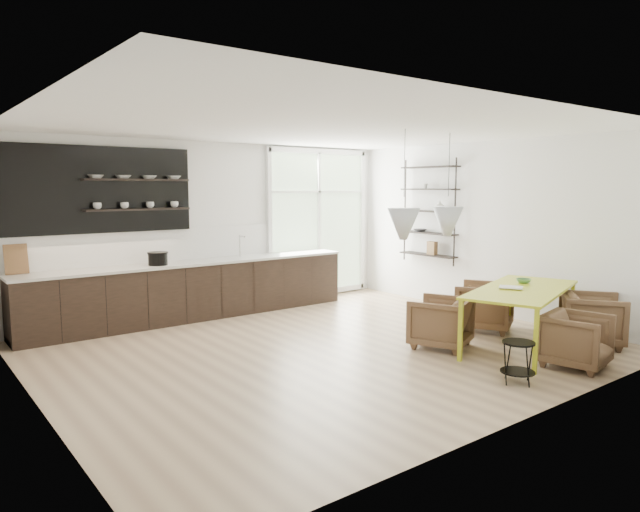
{
  "coord_description": "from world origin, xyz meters",
  "views": [
    {
      "loc": [
        -4.58,
        -5.85,
        2.14
      ],
      "look_at": [
        0.39,
        0.6,
        1.15
      ],
      "focal_mm": 32.0,
      "sensor_mm": 36.0,
      "label": 1
    }
  ],
  "objects": [
    {
      "name": "room",
      "position": [
        0.58,
        1.1,
        1.46
      ],
      "size": [
        7.02,
        6.01,
        2.91
      ],
      "color": "tan",
      "rests_on": "ground"
    },
    {
      "name": "armchair_front_right",
      "position": [
        2.97,
        -2.11,
        0.36
      ],
      "size": [
        1.07,
        1.08,
        0.71
      ],
      "primitive_type": "imported",
      "rotation": [
        0.0,
        0.0,
        0.63
      ],
      "color": "brown",
      "rests_on": "ground"
    },
    {
      "name": "armchair_front_left",
      "position": [
        1.88,
        -2.48,
        0.32
      ],
      "size": [
        0.82,
        0.84,
        0.65
      ],
      "primitive_type": "imported",
      "rotation": [
        0.0,
        0.0,
        0.2
      ],
      "color": "brown",
      "rests_on": "ground"
    },
    {
      "name": "right_shelving",
      "position": [
        3.36,
        1.17,
        1.65
      ],
      "size": [
        0.26,
        1.22,
        1.9
      ],
      "color": "black",
      "rests_on": "ground"
    },
    {
      "name": "table_book",
      "position": [
        1.87,
        -1.56,
        0.82
      ],
      "size": [
        0.34,
        0.37,
        0.03
      ],
      "primitive_type": "imported",
      "rotation": [
        0.0,
        0.0,
        0.53
      ],
      "color": "white",
      "rests_on": "dining_table"
    },
    {
      "name": "kitchen_run",
      "position": [
        -0.69,
        2.69,
        0.6
      ],
      "size": [
        5.54,
        0.69,
        2.75
      ],
      "color": "black",
      "rests_on": "ground"
    },
    {
      "name": "wire_stool",
      "position": [
        0.82,
        -2.38,
        0.3
      ],
      "size": [
        0.37,
        0.37,
        0.47
      ],
      "rotation": [
        0.0,
        0.0,
        -0.33
      ],
      "color": "black",
      "rests_on": "ground"
    },
    {
      "name": "dining_table",
      "position": [
        2.1,
        -1.58,
        0.75
      ],
      "size": [
        2.4,
        1.63,
        0.8
      ],
      "rotation": [
        0.0,
        0.0,
        0.32
      ],
      "color": "gold",
      "rests_on": "ground"
    },
    {
      "name": "armchair_back_right",
      "position": [
        2.51,
        -0.7,
        0.36
      ],
      "size": [
        1.05,
        1.06,
        0.72
      ],
      "primitive_type": "imported",
      "rotation": [
        0.0,
        0.0,
        3.63
      ],
      "color": "brown",
      "rests_on": "ground"
    },
    {
      "name": "armchair_back_left",
      "position": [
        1.26,
        -0.92,
        0.34
      ],
      "size": [
        0.96,
        0.97,
        0.68
      ],
      "primitive_type": "imported",
      "rotation": [
        0.0,
        0.0,
        3.55
      ],
      "color": "brown",
      "rests_on": "ground"
    },
    {
      "name": "table_bowl",
      "position": [
        2.49,
        -1.35,
        0.83
      ],
      "size": [
        0.27,
        0.27,
        0.06
      ],
      "primitive_type": "imported",
      "rotation": [
        0.0,
        0.0,
        0.65
      ],
      "color": "#508449",
      "rests_on": "dining_table"
    }
  ]
}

